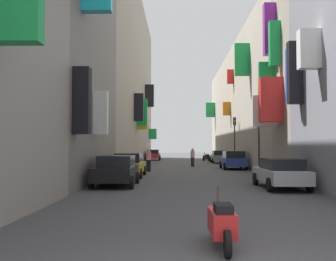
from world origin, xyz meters
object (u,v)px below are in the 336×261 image
traffic_light_near_corner (235,133)px  traffic_light_far_corner (259,131)px  parked_car_blue (233,160)px  parked_car_red (153,155)px  parked_car_grey (219,156)px  scooter_black (206,157)px  parked_car_silver (281,172)px  scooter_red (222,223)px  parked_car_black (116,170)px  pedestrian_near_left (149,160)px  pedestrian_crossing (193,157)px  parked_car_yellow (129,164)px

traffic_light_near_corner → traffic_light_far_corner: (0.01, -10.75, -0.17)m
parked_car_blue → parked_car_red: size_ratio=1.06×
parked_car_grey → scooter_black: parked_car_grey is taller
parked_car_silver → scooter_black: (-0.95, 31.54, -0.26)m
parked_car_grey → scooter_black: bearing=101.2°
parked_car_blue → scooter_red: parked_car_blue is taller
parked_car_grey → traffic_light_far_corner: bearing=-87.9°
parked_car_black → scooter_black: bearing=77.7°
pedestrian_near_left → traffic_light_near_corner: 10.80m
pedestrian_near_left → traffic_light_near_corner: (7.54, 7.41, 2.23)m
parked_car_grey → traffic_light_far_corner: traffic_light_far_corner is taller
pedestrian_crossing → parked_car_yellow: bearing=-110.2°
scooter_red → pedestrian_near_left: bearing=97.6°
parked_car_black → traffic_light_far_corner: 11.29m
parked_car_blue → traffic_light_near_corner: size_ratio=0.94×
parked_car_black → parked_car_silver: (7.62, -0.99, -0.04)m
parked_car_silver → parked_car_red: bearing=102.8°
parked_car_silver → traffic_light_far_corner: size_ratio=1.03×
parked_car_black → parked_car_red: size_ratio=0.97×
parked_car_blue → parked_car_red: (-7.78, 19.73, -0.04)m
parked_car_grey → scooter_red: size_ratio=1.96×
scooter_black → traffic_light_far_corner: 23.50m
scooter_red → pedestrian_crossing: 29.07m
parked_car_red → scooter_black: bearing=-22.7°
parked_car_black → parked_car_yellow: (-0.06, 5.54, 0.00)m
parked_car_yellow → traffic_light_near_corner: (8.42, 12.46, 2.34)m
scooter_red → scooter_black: bearing=86.0°
scooter_red → parked_car_blue: bearing=81.3°
pedestrian_crossing → pedestrian_near_left: 7.96m
scooter_black → traffic_light_far_corner: size_ratio=0.43×
pedestrian_near_left → parked_car_silver: bearing=-59.6°
parked_car_black → scooter_black: (6.67, 30.55, -0.30)m
scooter_red → traffic_light_far_corner: (4.60, 18.61, 2.46)m
parked_car_black → traffic_light_far_corner: traffic_light_far_corner is taller
parked_car_silver → pedestrian_near_left: size_ratio=2.56×
parked_car_black → parked_car_yellow: size_ratio=0.88×
parked_car_black → parked_car_blue: 15.66m
parked_car_silver → parked_car_blue: size_ratio=1.03×
pedestrian_near_left → traffic_light_near_corner: traffic_light_near_corner is taller
parked_car_black → scooter_red: 11.97m
pedestrian_crossing → scooter_red: bearing=-91.3°
parked_car_grey → traffic_light_near_corner: (0.65, -7.26, 2.37)m
pedestrian_crossing → parked_car_black: bearing=-104.0°
parked_car_grey → scooter_black: 5.41m
scooter_red → traffic_light_near_corner: 29.83m
parked_car_black → parked_car_yellow: bearing=90.6°
parked_car_red → traffic_light_far_corner: traffic_light_far_corner is taller
parked_car_grey → parked_car_yellow: parked_car_yellow is taller
parked_car_black → traffic_light_near_corner: bearing=65.1°
parked_car_silver → traffic_light_far_corner: traffic_light_far_corner is taller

